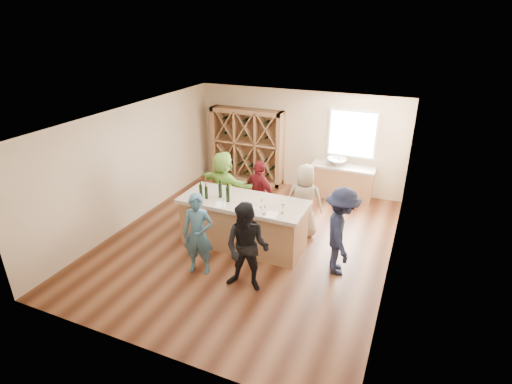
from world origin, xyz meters
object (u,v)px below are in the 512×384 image
at_px(person_far_left, 224,186).
at_px(person_far_right, 304,201).
at_px(person_near_right, 247,248).
at_px(person_near_left, 198,234).
at_px(wine_bottle_c, 220,191).
at_px(sink, 337,162).
at_px(wine_bottle_a, 201,191).
at_px(wine_bottle_b, 206,193).
at_px(person_far_mid, 260,194).
at_px(tasting_counter_base, 244,224).
at_px(person_server, 341,232).
at_px(wine_rack, 247,146).
at_px(wine_bottle_e, 228,194).

bearing_deg(person_far_left, person_far_right, -168.65).
relative_size(person_near_right, person_far_right, 1.01).
relative_size(person_near_left, person_near_right, 0.96).
xyz_separation_m(wine_bottle_c, person_near_left, (0.13, -1.18, -0.41)).
xyz_separation_m(sink, wine_bottle_a, (-2.15, -3.55, 0.21)).
bearing_deg(wine_bottle_b, person_near_right, -37.81).
bearing_deg(wine_bottle_b, person_far_mid, 57.16).
distance_m(person_near_right, person_far_right, 2.33).
bearing_deg(tasting_counter_base, person_far_right, 41.35).
bearing_deg(person_server, tasting_counter_base, 66.74).
relative_size(wine_bottle_a, person_far_right, 0.17).
distance_m(wine_rack, wine_bottle_a, 3.67).
xyz_separation_m(person_server, person_far_mid, (-2.13, 1.11, -0.06)).
bearing_deg(person_far_right, wine_bottle_c, 21.88).
bearing_deg(person_near_left, person_far_mid, 67.17).
bearing_deg(person_near_left, person_far_left, 91.96).
bearing_deg(tasting_counter_base, wine_bottle_e, -145.30).
relative_size(tasting_counter_base, person_far_left, 1.51).
height_order(wine_bottle_b, wine_bottle_c, wine_bottle_c).
relative_size(person_near_left, person_far_right, 0.97).
distance_m(person_near_left, person_far_mid, 2.20).
bearing_deg(person_far_right, wine_bottle_b, 22.18).
xyz_separation_m(wine_bottle_a, wine_bottle_e, (0.64, 0.01, 0.03)).
bearing_deg(person_near_right, sink, 78.95).
bearing_deg(wine_bottle_e, person_near_right, -50.57).
distance_m(person_far_right, person_far_left, 2.05).
bearing_deg(person_near_right, wine_bottle_c, 128.53).
height_order(wine_bottle_c, person_far_right, person_far_right).
xyz_separation_m(wine_rack, person_near_left, (1.08, -4.67, -0.27)).
xyz_separation_m(wine_bottle_a, wine_bottle_c, (0.40, 0.14, 0.02)).
relative_size(tasting_counter_base, person_far_right, 1.52).
bearing_deg(wine_bottle_a, person_far_left, 93.63).
bearing_deg(wine_bottle_b, person_server, 0.95).
distance_m(tasting_counter_base, person_far_mid, 0.98).
xyz_separation_m(wine_rack, sink, (2.70, -0.07, -0.09)).
xyz_separation_m(wine_rack, person_far_right, (2.52, -2.49, -0.25)).
relative_size(tasting_counter_base, person_server, 1.46).
xyz_separation_m(wine_rack, wine_bottle_c, (0.95, -3.49, 0.14)).
height_order(person_server, person_far_right, person_server).
distance_m(wine_bottle_e, person_far_left, 1.42).
distance_m(wine_bottle_c, person_far_mid, 1.18).
bearing_deg(sink, person_far_mid, -117.25).
xyz_separation_m(wine_bottle_b, person_far_right, (1.82, 1.17, -0.36)).
bearing_deg(person_near_left, wine_bottle_c, 83.18).
bearing_deg(wine_rack, wine_bottle_e, -71.71).
bearing_deg(wine_bottle_e, tasting_counter_base, 34.70).
distance_m(sink, person_server, 3.65).
bearing_deg(wine_rack, person_near_left, -76.98).
distance_m(person_near_left, person_far_left, 2.31).
bearing_deg(person_near_left, sink, 57.42).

